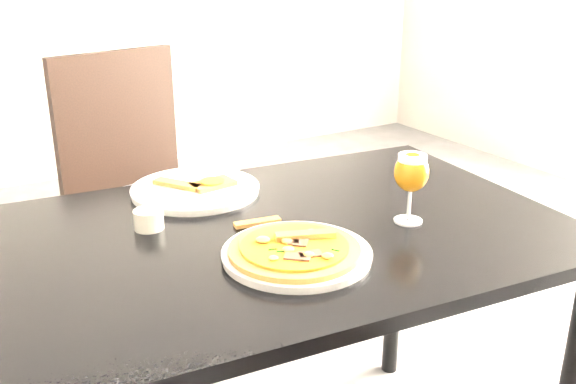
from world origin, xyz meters
TOP-DOWN VIEW (x-y plane):
  - dining_table at (-0.22, 0.19)m, footprint 1.27×0.92m
  - chair_far at (-0.24, 1.08)m, footprint 0.55×0.55m
  - plate_main at (-0.27, 0.05)m, footprint 0.38×0.38m
  - pizza at (-0.28, 0.05)m, footprint 0.25×0.25m
  - plate_second at (-0.30, 0.48)m, footprint 0.41×0.41m
  - crust_scraps at (-0.28, 0.47)m, footprint 0.18×0.14m
  - loose_crust at (-0.26, 0.23)m, footprint 0.10×0.04m
  - sauce_cup at (-0.47, 0.33)m, footprint 0.06×0.06m
  - beer_glass at (0.03, 0.08)m, footprint 0.07×0.07m

SIDE VIEW (x-z plane):
  - chair_far at x=-0.24m, z-range 0.05..1.05m
  - dining_table at x=-0.22m, z-range 0.28..1.03m
  - loose_crust at x=-0.26m, z-range 0.75..0.76m
  - plate_main at x=-0.27m, z-range 0.75..0.77m
  - plate_second at x=-0.30m, z-range 0.75..0.77m
  - crust_scraps at x=-0.28m, z-range 0.77..0.78m
  - sauce_cup at x=-0.47m, z-range 0.75..0.79m
  - pizza at x=-0.28m, z-range 0.76..0.79m
  - beer_glass at x=0.03m, z-range 0.78..0.94m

